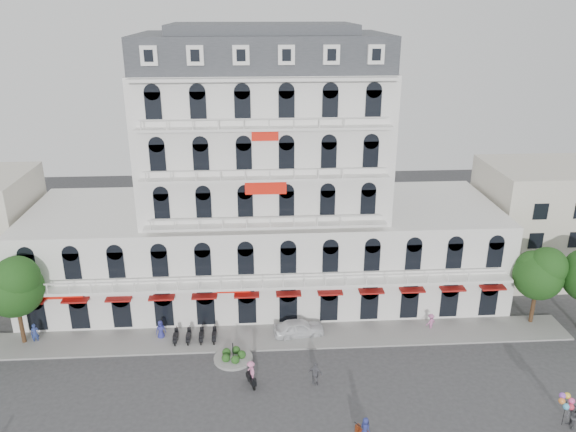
# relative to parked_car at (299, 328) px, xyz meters

# --- Properties ---
(ground) EXTENTS (120.00, 120.00, 0.00)m
(ground) POSITION_rel_parked_car_xyz_m (-2.67, -9.27, -0.76)
(ground) COLOR #38383A
(ground) RESTS_ON ground
(sidewalk) EXTENTS (53.00, 4.00, 0.16)m
(sidewalk) POSITION_rel_parked_car_xyz_m (-2.67, -0.27, -0.68)
(sidewalk) COLOR gray
(sidewalk) RESTS_ON ground
(main_building) EXTENTS (45.00, 15.00, 25.80)m
(main_building) POSITION_rel_parked_car_xyz_m (-2.67, 8.72, 9.20)
(main_building) COLOR silver
(main_building) RESTS_ON ground
(flank_building_east) EXTENTS (14.00, 10.00, 12.00)m
(flank_building_east) POSITION_rel_parked_car_xyz_m (27.33, 10.73, 5.24)
(flank_building_east) COLOR beige
(flank_building_east) RESTS_ON ground
(traffic_island) EXTENTS (3.20, 3.20, 1.60)m
(traffic_island) POSITION_rel_parked_car_xyz_m (-5.67, -3.27, -0.50)
(traffic_island) COLOR gray
(traffic_island) RESTS_ON ground
(parked_scooter_row) EXTENTS (4.40, 1.80, 1.10)m
(parked_scooter_row) POSITION_rel_parked_car_xyz_m (-9.02, -0.47, -0.76)
(parked_scooter_row) COLOR black
(parked_scooter_row) RESTS_ON ground
(tree_west_inner) EXTENTS (4.76, 4.76, 8.25)m
(tree_west_inner) POSITION_rel_parked_car_xyz_m (-23.62, 0.21, 4.93)
(tree_west_inner) COLOR #382314
(tree_west_inner) RESTS_ON ground
(tree_east_inner) EXTENTS (4.40, 4.37, 7.57)m
(tree_east_inner) POSITION_rel_parked_car_xyz_m (21.38, 0.71, 4.46)
(tree_east_inner) COLOR #382314
(tree_east_inner) RESTS_ON ground
(parked_car) EXTENTS (4.63, 2.31, 1.52)m
(parked_car) POSITION_rel_parked_car_xyz_m (0.00, 0.00, 0.00)
(parked_car) COLOR white
(parked_car) RESTS_ON ground
(rider_east) EXTENTS (1.17, 1.44, 2.01)m
(rider_east) POSITION_rel_parked_car_xyz_m (3.32, -13.16, 0.22)
(rider_east) COLOR maroon
(rider_east) RESTS_ON ground
(rider_center) EXTENTS (0.96, 1.64, 2.15)m
(rider_center) POSITION_rel_parked_car_xyz_m (-4.20, -6.69, 0.38)
(rider_center) COLOR black
(rider_center) RESTS_ON ground
(pedestrian_left) EXTENTS (0.99, 0.80, 1.75)m
(pedestrian_left) POSITION_rel_parked_car_xyz_m (-12.02, 0.23, 0.12)
(pedestrian_left) COLOR navy
(pedestrian_left) RESTS_ON ground
(pedestrian_mid) EXTENTS (1.21, 0.89, 1.91)m
(pedestrian_mid) POSITION_rel_parked_car_xyz_m (0.72, -6.86, 0.20)
(pedestrian_mid) COLOR #5A5A61
(pedestrian_mid) RESTS_ON ground
(pedestrian_right) EXTENTS (1.15, 0.98, 1.55)m
(pedestrian_right) POSITION_rel_parked_car_xyz_m (11.84, 0.23, 0.01)
(pedestrian_right) COLOR #BA6299
(pedestrian_right) RESTS_ON ground
(pedestrian_far) EXTENTS (0.79, 0.66, 1.84)m
(pedestrian_far) POSITION_rel_parked_car_xyz_m (-22.67, 0.23, 0.16)
(pedestrian_far) COLOR navy
(pedestrian_far) RESTS_ON ground
(balloon_vendor) EXTENTS (1.32, 1.27, 2.45)m
(balloon_vendor) POSITION_rel_parked_car_xyz_m (17.60, -12.55, 0.50)
(balloon_vendor) COLOR #505057
(balloon_vendor) RESTS_ON ground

